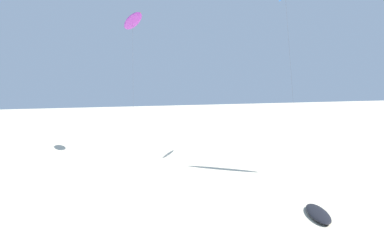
% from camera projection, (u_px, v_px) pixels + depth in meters
% --- Properties ---
extents(flying_kite_4, '(2.01, 7.48, 17.49)m').
position_uv_depth(flying_kite_4, '(133.00, 21.00, 56.34)').
color(flying_kite_4, purple).
rests_on(flying_kite_4, ground).
extents(grounded_kite_1, '(3.30, 5.06, 0.41)m').
position_uv_depth(grounded_kite_1, '(318.00, 213.00, 32.46)').
color(grounded_kite_1, black).
rests_on(grounded_kite_1, ground).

